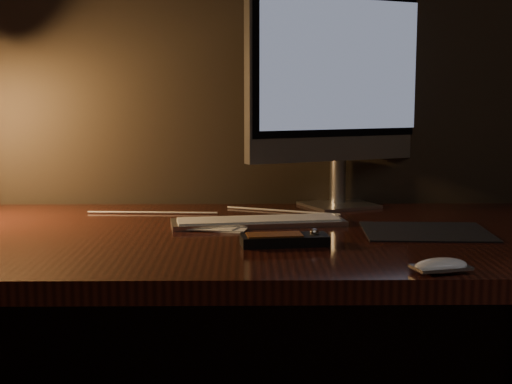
{
  "coord_description": "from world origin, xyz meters",
  "views": [
    {
      "loc": [
        0.01,
        0.42,
        1.04
      ],
      "look_at": [
        0.03,
        1.73,
        0.85
      ],
      "focal_mm": 50.0,
      "sensor_mm": 36.0,
      "label": 1
    }
  ],
  "objects_px": {
    "keyboard": "(258,221)",
    "media_remote": "(285,239)",
    "monitor": "(341,80)",
    "mouse": "(441,268)",
    "desk": "(239,284)"
  },
  "relations": [
    {
      "from": "desk",
      "to": "mouse",
      "type": "height_order",
      "value": "mouse"
    },
    {
      "from": "desk",
      "to": "monitor",
      "type": "distance_m",
      "value": 0.57
    },
    {
      "from": "keyboard",
      "to": "media_remote",
      "type": "bearing_deg",
      "value": -86.21
    },
    {
      "from": "monitor",
      "to": "mouse",
      "type": "relative_size",
      "value": 5.89
    },
    {
      "from": "desk",
      "to": "mouse",
      "type": "xyz_separation_m",
      "value": [
        0.32,
        -0.41,
        0.14
      ]
    },
    {
      "from": "keyboard",
      "to": "media_remote",
      "type": "relative_size",
      "value": 2.21
    },
    {
      "from": "desk",
      "to": "keyboard",
      "type": "distance_m",
      "value": 0.14
    },
    {
      "from": "media_remote",
      "to": "keyboard",
      "type": "bearing_deg",
      "value": 95.24
    },
    {
      "from": "monitor",
      "to": "keyboard",
      "type": "height_order",
      "value": "monitor"
    },
    {
      "from": "monitor",
      "to": "keyboard",
      "type": "relative_size",
      "value": 1.41
    },
    {
      "from": "monitor",
      "to": "mouse",
      "type": "distance_m",
      "value": 0.74
    },
    {
      "from": "keyboard",
      "to": "monitor",
      "type": "bearing_deg",
      "value": 40.87
    },
    {
      "from": "monitor",
      "to": "mouse",
      "type": "bearing_deg",
      "value": -106.81
    },
    {
      "from": "mouse",
      "to": "media_remote",
      "type": "height_order",
      "value": "media_remote"
    },
    {
      "from": "desk",
      "to": "keyboard",
      "type": "height_order",
      "value": "keyboard"
    }
  ]
}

